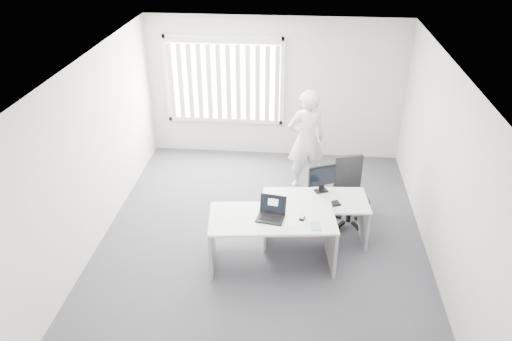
# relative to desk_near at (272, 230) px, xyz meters

# --- Properties ---
(ground) EXTENTS (6.00, 6.00, 0.00)m
(ground) POSITION_rel_desk_near_xyz_m (-0.18, 0.55, -0.58)
(ground) COLOR #4C4C53
(ground) RESTS_ON ground
(wall_back) EXTENTS (5.00, 0.02, 2.80)m
(wall_back) POSITION_rel_desk_near_xyz_m (-0.18, 3.55, 0.82)
(wall_back) COLOR silver
(wall_back) RESTS_ON ground
(wall_front) EXTENTS (5.00, 0.02, 2.80)m
(wall_front) POSITION_rel_desk_near_xyz_m (-0.18, -2.45, 0.82)
(wall_front) COLOR silver
(wall_front) RESTS_ON ground
(wall_left) EXTENTS (0.02, 6.00, 2.80)m
(wall_left) POSITION_rel_desk_near_xyz_m (-2.68, 0.55, 0.82)
(wall_left) COLOR silver
(wall_left) RESTS_ON ground
(wall_right) EXTENTS (0.02, 6.00, 2.80)m
(wall_right) POSITION_rel_desk_near_xyz_m (2.32, 0.55, 0.82)
(wall_right) COLOR silver
(wall_right) RESTS_ON ground
(ceiling) EXTENTS (5.00, 6.00, 0.02)m
(ceiling) POSITION_rel_desk_near_xyz_m (-0.18, 0.55, 2.22)
(ceiling) COLOR white
(ceiling) RESTS_ON wall_back
(window) EXTENTS (2.32, 0.06, 1.76)m
(window) POSITION_rel_desk_near_xyz_m (-1.18, 3.51, 0.97)
(window) COLOR silver
(window) RESTS_ON wall_back
(blinds) EXTENTS (2.20, 0.10, 1.50)m
(blinds) POSITION_rel_desk_near_xyz_m (-1.18, 3.45, 0.94)
(blinds) COLOR silver
(blinds) RESTS_ON wall_back
(desk_near) EXTENTS (1.84, 1.02, 0.80)m
(desk_near) POSITION_rel_desk_near_xyz_m (0.00, 0.00, 0.00)
(desk_near) COLOR silver
(desk_near) RESTS_ON ground
(desk_far) EXTENTS (1.62, 0.87, 0.71)m
(desk_far) POSITION_rel_desk_near_xyz_m (0.61, 0.65, -0.06)
(desk_far) COLOR silver
(desk_far) RESTS_ON ground
(office_chair) EXTENTS (0.77, 0.77, 1.10)m
(office_chair) POSITION_rel_desk_near_xyz_m (1.17, 1.22, -0.23)
(office_chair) COLOR black
(office_chair) RESTS_ON ground
(person) EXTENTS (0.78, 0.62, 1.86)m
(person) POSITION_rel_desk_near_xyz_m (0.45, 2.27, 0.35)
(person) COLOR silver
(person) RESTS_ON ground
(laptop) EXTENTS (0.42, 0.39, 0.29)m
(laptop) POSITION_rel_desk_near_xyz_m (-0.03, -0.05, 0.37)
(laptop) COLOR black
(laptop) RESTS_ON desk_near
(paper_sheet) EXTENTS (0.32, 0.27, 0.00)m
(paper_sheet) POSITION_rel_desk_near_xyz_m (0.31, -0.07, 0.22)
(paper_sheet) COLOR white
(paper_sheet) RESTS_ON desk_near
(mouse) EXTENTS (0.09, 0.12, 0.04)m
(mouse) POSITION_rel_desk_near_xyz_m (0.41, -0.01, 0.25)
(mouse) COLOR #B8B8BB
(mouse) RESTS_ON paper_sheet
(booklet) EXTENTS (0.17, 0.22, 0.01)m
(booklet) POSITION_rel_desk_near_xyz_m (0.59, -0.16, 0.23)
(booklet) COLOR white
(booklet) RESTS_ON desk_near
(keyboard) EXTENTS (0.45, 0.30, 0.02)m
(keyboard) POSITION_rel_desk_near_xyz_m (0.76, 0.50, 0.15)
(keyboard) COLOR black
(keyboard) RESTS_ON desk_far
(monitor) EXTENTS (0.46, 0.30, 0.45)m
(monitor) POSITION_rel_desk_near_xyz_m (0.70, 0.91, 0.36)
(monitor) COLOR black
(monitor) RESTS_ON desk_far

